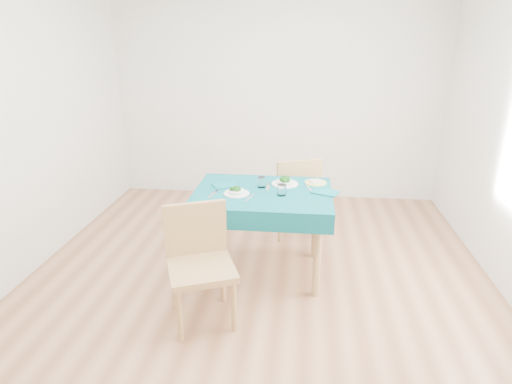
# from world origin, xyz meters

# --- Properties ---
(room_shell) EXTENTS (4.02, 4.52, 2.73)m
(room_shell) POSITION_xyz_m (0.00, 0.00, 1.35)
(room_shell) COLOR brown
(room_shell) RESTS_ON ground
(table) EXTENTS (1.13, 0.86, 0.76)m
(table) POSITION_xyz_m (0.03, 0.27, 0.38)
(table) COLOR #084F58
(table) RESTS_ON ground
(chair_near) EXTENTS (0.61, 0.64, 1.14)m
(chair_near) POSITION_xyz_m (-0.34, -0.46, 0.57)
(chair_near) COLOR #9F7B4A
(chair_near) RESTS_ON ground
(chair_far) EXTENTS (0.61, 0.63, 1.14)m
(chair_far) POSITION_xyz_m (0.25, 1.11, 0.57)
(chair_far) COLOR #9F7B4A
(chair_far) RESTS_ON ground
(bowl_near) EXTENTS (0.21, 0.21, 0.06)m
(bowl_near) POSITION_xyz_m (-0.18, 0.18, 0.79)
(bowl_near) COLOR white
(bowl_near) RESTS_ON table
(bowl_far) EXTENTS (0.23, 0.23, 0.07)m
(bowl_far) POSITION_xyz_m (0.20, 0.46, 0.79)
(bowl_far) COLOR white
(bowl_far) RESTS_ON table
(fork_near) EXTENTS (0.05, 0.18, 0.00)m
(fork_near) POSITION_xyz_m (-0.37, 0.15, 0.76)
(fork_near) COLOR silver
(fork_near) RESTS_ON table
(knife_near) EXTENTS (0.06, 0.18, 0.00)m
(knife_near) POSITION_xyz_m (-0.06, 0.11, 0.76)
(knife_near) COLOR silver
(knife_near) RESTS_ON table
(fork_far) EXTENTS (0.02, 0.17, 0.00)m
(fork_far) POSITION_xyz_m (0.06, 0.37, 0.76)
(fork_far) COLOR silver
(fork_far) RESTS_ON table
(knife_far) EXTENTS (0.09, 0.22, 0.00)m
(knife_far) POSITION_xyz_m (0.42, 0.36, 0.76)
(knife_far) COLOR silver
(knife_far) RESTS_ON table
(napkin_near) EXTENTS (0.25, 0.22, 0.01)m
(napkin_near) POSITION_xyz_m (-0.31, 0.37, 0.76)
(napkin_near) COLOR #0B5861
(napkin_near) RESTS_ON table
(napkin_far) EXTENTS (0.25, 0.21, 0.01)m
(napkin_far) POSITION_xyz_m (0.54, 0.29, 0.76)
(napkin_far) COLOR #0B5861
(napkin_far) RESTS_ON table
(tumbler_center) EXTENTS (0.07, 0.07, 0.09)m
(tumbler_center) POSITION_xyz_m (0.00, 0.37, 0.80)
(tumbler_center) COLOR white
(tumbler_center) RESTS_ON table
(tumbler_side) EXTENTS (0.07, 0.07, 0.09)m
(tumbler_side) POSITION_xyz_m (0.19, 0.20, 0.80)
(tumbler_side) COLOR white
(tumbler_side) RESTS_ON table
(side_plate) EXTENTS (0.19, 0.19, 0.01)m
(side_plate) POSITION_xyz_m (0.47, 0.53, 0.76)
(side_plate) COLOR #CCD96A
(side_plate) RESTS_ON table
(bread_slice) EXTENTS (0.13, 0.13, 0.01)m
(bread_slice) POSITION_xyz_m (0.47, 0.53, 0.77)
(bread_slice) COLOR beige
(bread_slice) RESTS_ON side_plate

